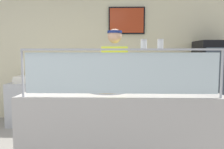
{
  "coord_description": "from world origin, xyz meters",
  "views": [
    {
      "loc": [
        1.09,
        -2.24,
        1.4
      ],
      "look_at": [
        1.01,
        0.41,
        1.15
      ],
      "focal_mm": 36.48,
      "sensor_mm": 36.0,
      "label": 1
    }
  ],
  "objects": [
    {
      "name": "worker_figure",
      "position": [
        1.03,
        1.12,
        1.01
      ],
      "size": [
        0.41,
        0.5,
        1.76
      ],
      "color": "#23232D",
      "rests_on": "ground"
    },
    {
      "name": "prep_shelf",
      "position": [
        -0.69,
        2.11,
        0.41
      ],
      "size": [
        0.7,
        0.55,
        0.83
      ],
      "primitive_type": "cube",
      "color": "#B7BABF",
      "rests_on": "ground"
    },
    {
      "name": "pepper_flake_shaker",
      "position": [
        1.51,
        0.06,
        1.49
      ],
      "size": [
        0.06,
        0.06,
        0.09
      ],
      "color": "white",
      "rests_on": "sneeze_guard"
    },
    {
      "name": "pizza_tray",
      "position": [
        0.97,
        0.41,
        0.97
      ],
      "size": [
        0.46,
        0.46,
        0.04
      ],
      "color": "#9EA0A8",
      "rests_on": "serving_counter"
    },
    {
      "name": "shop_rear_unit",
      "position": [
        1.12,
        2.6,
        1.36
      ],
      "size": [
        6.63,
        0.13,
        2.7
      ],
      "color": "beige",
      "rests_on": "ground"
    },
    {
      "name": "pizza_box_stack",
      "position": [
        -0.69,
        2.11,
        0.9
      ],
      "size": [
        0.45,
        0.43,
        0.13
      ],
      "color": "silver",
      "rests_on": "prep_shelf"
    },
    {
      "name": "drink_fridge",
      "position": [
        2.92,
        2.15,
        0.82
      ],
      "size": [
        0.69,
        0.66,
        1.64
      ],
      "color": "black",
      "rests_on": "ground"
    },
    {
      "name": "parmesan_shaker",
      "position": [
        1.34,
        0.06,
        1.49
      ],
      "size": [
        0.06,
        0.06,
        0.09
      ],
      "color": "white",
      "rests_on": "sneeze_guard"
    },
    {
      "name": "serving_counter",
      "position": [
        1.11,
        0.37,
        0.47
      ],
      "size": [
        2.23,
        0.74,
        0.95
      ],
      "primitive_type": "cube",
      "color": "#BCB7B2",
      "rests_on": "ground"
    },
    {
      "name": "sneeze_guard",
      "position": [
        1.11,
        0.06,
        1.26
      ],
      "size": [
        2.05,
        0.06,
        0.5
      ],
      "color": "#B2B5BC",
      "rests_on": "serving_counter"
    },
    {
      "name": "ground_plane",
      "position": [
        1.11,
        1.0,
        0.0
      ],
      "size": [
        12.0,
        12.0,
        0.0
      ],
      "primitive_type": "plane",
      "color": "gray",
      "rests_on": "ground"
    },
    {
      "name": "pizza_server",
      "position": [
        0.95,
        0.39,
        0.99
      ],
      "size": [
        0.13,
        0.29,
        0.01
      ],
      "primitive_type": "cube",
      "rotation": [
        0.0,
        0.0,
        -0.2
      ],
      "color": "#ADAFB7",
      "rests_on": "pizza_tray"
    }
  ]
}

